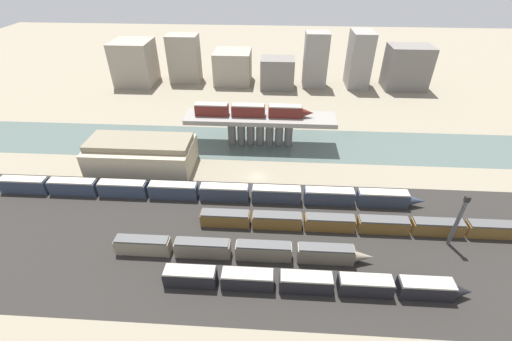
% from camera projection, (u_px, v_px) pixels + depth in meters
% --- Properties ---
extents(ground_plane, '(400.00, 400.00, 0.00)m').
position_uv_depth(ground_plane, '(257.00, 177.00, 95.39)').
color(ground_plane, gray).
extents(railbed_yard, '(280.00, 42.00, 0.01)m').
position_uv_depth(railbed_yard, '(250.00, 239.00, 75.59)').
color(railbed_yard, '#282623').
rests_on(railbed_yard, ground).
extents(river_water, '(320.00, 21.08, 0.01)m').
position_uv_depth(river_water, '(260.00, 143.00, 110.79)').
color(river_water, '#4C5B56').
rests_on(river_water, ground).
extents(bridge, '(46.40, 9.62, 9.74)m').
position_uv_depth(bridge, '(260.00, 123.00, 106.72)').
color(bridge, gray).
rests_on(bridge, ground).
extents(train_on_bridge, '(36.27, 2.95, 3.68)m').
position_uv_depth(train_on_bridge, '(252.00, 110.00, 104.42)').
color(train_on_bridge, '#5B1E19').
rests_on(train_on_bridge, bridge).
extents(train_yard_near, '(57.26, 3.10, 3.63)m').
position_uv_depth(train_yard_near, '(313.00, 283.00, 63.90)').
color(train_yard_near, black).
rests_on(train_yard_near, ground).
extents(train_yard_mid, '(53.39, 2.61, 3.90)m').
position_uv_depth(train_yard_mid, '(239.00, 250.00, 70.48)').
color(train_yard_mid, gray).
rests_on(train_yard_mid, ground).
extents(train_yard_far, '(74.73, 2.85, 3.54)m').
position_uv_depth(train_yard_far, '(362.00, 224.00, 77.09)').
color(train_yard_far, brown).
rests_on(train_yard_far, ground).
extents(train_yard_outer, '(108.17, 2.86, 4.08)m').
position_uv_depth(train_yard_outer, '(204.00, 192.00, 86.47)').
color(train_yard_outer, '#2D384C').
rests_on(train_yard_outer, ground).
extents(warehouse_building, '(28.97, 14.66, 9.12)m').
position_uv_depth(warehouse_building, '(142.00, 154.00, 96.92)').
color(warehouse_building, tan).
rests_on(warehouse_building, ground).
extents(signal_tower, '(1.00, 0.81, 13.01)m').
position_uv_depth(signal_tower, '(457.00, 221.00, 70.84)').
color(signal_tower, '#4C4C51').
rests_on(signal_tower, ground).
extents(city_block_far_left, '(16.64, 15.94, 18.53)m').
position_uv_depth(city_block_far_left, '(135.00, 62.00, 152.24)').
color(city_block_far_left, gray).
rests_on(city_block_far_left, ground).
extents(city_block_left, '(13.49, 9.10, 20.47)m').
position_uv_depth(city_block_left, '(184.00, 58.00, 153.89)').
color(city_block_left, gray).
rests_on(city_block_left, ground).
extents(city_block_center, '(16.11, 15.38, 13.98)m').
position_uv_depth(city_block_center, '(233.00, 67.00, 154.42)').
color(city_block_center, gray).
rests_on(city_block_center, ground).
extents(city_block_right, '(14.37, 10.86, 12.86)m').
position_uv_depth(city_block_right, '(277.00, 73.00, 148.97)').
color(city_block_right, slate).
rests_on(city_block_right, ground).
extents(city_block_far_right, '(9.99, 8.64, 22.96)m').
position_uv_depth(city_block_far_right, '(315.00, 60.00, 147.89)').
color(city_block_far_right, gray).
rests_on(city_block_far_right, ground).
extents(city_block_tall, '(9.03, 13.54, 23.23)m').
position_uv_depth(city_block_tall, '(359.00, 59.00, 148.24)').
color(city_block_tall, gray).
rests_on(city_block_tall, ground).
extents(city_block_low, '(17.99, 12.02, 18.06)m').
position_uv_depth(city_block_low, '(407.00, 67.00, 147.14)').
color(city_block_low, slate).
rests_on(city_block_low, ground).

